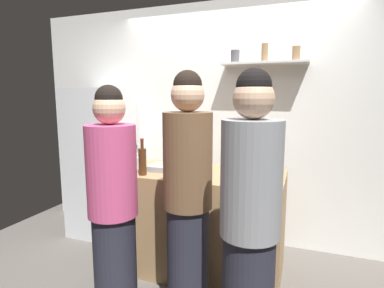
# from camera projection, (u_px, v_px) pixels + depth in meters

# --- Properties ---
(back_wall_assembly) EXTENTS (4.80, 0.32, 2.60)m
(back_wall_assembly) POSITION_uv_depth(u_px,v_px,m) (232.00, 124.00, 3.39)
(back_wall_assembly) COLOR white
(back_wall_assembly) RESTS_ON ground
(refrigerator) EXTENTS (0.61, 0.64, 1.69)m
(refrigerator) POSITION_uv_depth(u_px,v_px,m) (101.00, 162.00, 3.58)
(refrigerator) COLOR silver
(refrigerator) RESTS_ON ground
(counter) EXTENTS (1.63, 0.74, 0.93)m
(counter) POSITION_uv_depth(u_px,v_px,m) (192.00, 220.00, 2.86)
(counter) COLOR #9E7A51
(counter) RESTS_ON ground
(baking_pan) EXTENTS (0.34, 0.24, 0.05)m
(baking_pan) POSITION_uv_depth(u_px,v_px,m) (168.00, 168.00, 2.81)
(baking_pan) COLOR gray
(baking_pan) RESTS_ON counter
(utensil_holder) EXTENTS (0.11, 0.11, 0.22)m
(utensil_holder) POSITION_uv_depth(u_px,v_px,m) (137.00, 163.00, 2.84)
(utensil_holder) COLOR #B2B2B7
(utensil_holder) RESTS_ON counter
(wine_bottle_green_glass) EXTENTS (0.07, 0.07, 0.33)m
(wine_bottle_green_glass) POSITION_uv_depth(u_px,v_px,m) (173.00, 164.00, 2.51)
(wine_bottle_green_glass) COLOR #19471E
(wine_bottle_green_glass) RESTS_ON counter
(wine_bottle_amber_glass) EXTENTS (0.07, 0.07, 0.32)m
(wine_bottle_amber_glass) POSITION_uv_depth(u_px,v_px,m) (142.00, 161.00, 2.64)
(wine_bottle_amber_glass) COLOR #472814
(wine_bottle_amber_glass) RESTS_ON counter
(wine_bottle_pale_glass) EXTENTS (0.07, 0.07, 0.30)m
(wine_bottle_pale_glass) POSITION_uv_depth(u_px,v_px,m) (271.00, 159.00, 2.77)
(wine_bottle_pale_glass) COLOR #B2BFB2
(wine_bottle_pale_glass) RESTS_ON counter
(wine_bottle_dark_glass) EXTENTS (0.07, 0.07, 0.32)m
(wine_bottle_dark_glass) POSITION_uv_depth(u_px,v_px,m) (134.00, 154.00, 2.97)
(wine_bottle_dark_glass) COLOR black
(wine_bottle_dark_glass) RESTS_ON counter
(water_bottle_plastic) EXTENTS (0.08, 0.08, 0.22)m
(water_bottle_plastic) POSITION_uv_depth(u_px,v_px,m) (230.00, 158.00, 2.91)
(water_bottle_plastic) COLOR silver
(water_bottle_plastic) RESTS_ON counter
(person_grey_hoodie) EXTENTS (0.34, 0.34, 1.75)m
(person_grey_hoodie) POSITION_uv_depth(u_px,v_px,m) (250.00, 226.00, 1.73)
(person_grey_hoodie) COLOR #262633
(person_grey_hoodie) RESTS_ON ground
(person_pink_top) EXTENTS (0.34, 0.34, 1.67)m
(person_pink_top) POSITION_uv_depth(u_px,v_px,m) (113.00, 209.00, 2.12)
(person_pink_top) COLOR #262633
(person_pink_top) RESTS_ON ground
(person_brown_jacket) EXTENTS (0.34, 0.34, 1.77)m
(person_brown_jacket) POSITION_uv_depth(u_px,v_px,m) (188.00, 200.00, 2.14)
(person_brown_jacket) COLOR #262633
(person_brown_jacket) RESTS_ON ground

